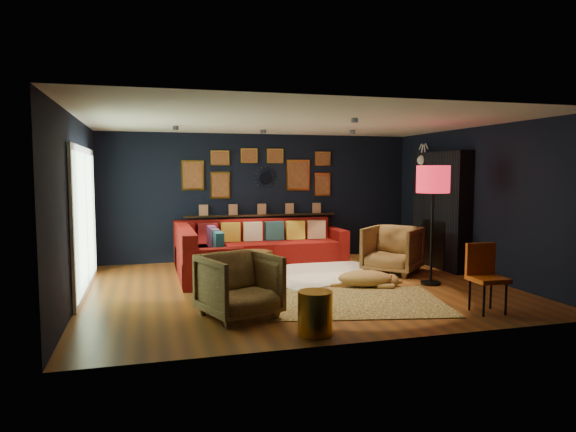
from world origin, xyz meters
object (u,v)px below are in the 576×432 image
object	(u,v)px
armchair_left	(239,283)
floor_lamp	(433,184)
gold_stool	(315,313)
dog	(365,275)
armchair_right	(392,248)
pouf	(247,261)
coffee_table	(250,256)
orange_chair	(485,272)
sectional	(240,251)

from	to	relation	value
armchair_left	floor_lamp	world-z (taller)	floor_lamp
gold_stool	dog	xyz separation A→B (m)	(1.50, 2.00, -0.05)
armchair_left	floor_lamp	distance (m)	3.68
armchair_right	pouf	bearing A→B (deg)	-153.17
gold_stool	floor_lamp	distance (m)	3.54
pouf	gold_stool	size ratio (longest dim) A/B	0.94
coffee_table	armchair_left	bearing A→B (deg)	-104.11
armchair_right	armchair_left	bearing A→B (deg)	-100.28
pouf	orange_chair	bearing A→B (deg)	-54.75
armchair_right	orange_chair	size ratio (longest dim) A/B	1.04
sectional	orange_chair	xyz separation A→B (m)	(2.56, -3.83, 0.20)
orange_chair	dog	world-z (taller)	orange_chair
sectional	armchair_right	world-z (taller)	armchair_right
sectional	orange_chair	bearing A→B (deg)	-56.31
armchair_right	floor_lamp	xyz separation A→B (m)	(0.18, -1.01, 1.17)
armchair_left	orange_chair	distance (m)	3.20
pouf	armchair_right	world-z (taller)	armchair_right
sectional	pouf	bearing A→B (deg)	-78.10
pouf	dog	world-z (taller)	dog
coffee_table	gold_stool	size ratio (longest dim) A/B	1.73
coffee_table	pouf	xyz separation A→B (m)	(0.05, 0.55, -0.18)
coffee_table	floor_lamp	xyz separation A→B (m)	(2.72, -1.36, 1.27)
gold_stool	pouf	bearing A→B (deg)	90.73
armchair_left	pouf	bearing A→B (deg)	57.66
armchair_left	armchair_right	xyz separation A→B (m)	(3.15, 2.05, 0.02)
sectional	coffee_table	bearing A→B (deg)	-89.04
armchair_right	gold_stool	xyz separation A→B (m)	(-2.45, -2.95, -0.22)
floor_lamp	dog	bearing A→B (deg)	176.68
armchair_left	armchair_right	bearing A→B (deg)	13.26
dog	armchair_left	bearing A→B (deg)	-136.39
armchair_left	armchair_right	distance (m)	3.76
armchair_right	gold_stool	bearing A→B (deg)	-83.04
armchair_right	floor_lamp	distance (m)	1.56
sectional	dog	xyz separation A→B (m)	(1.61, -2.16, -0.13)
armchair_right	floor_lamp	size ratio (longest dim) A/B	0.48
sectional	gold_stool	size ratio (longest dim) A/B	6.93
floor_lamp	armchair_left	bearing A→B (deg)	-162.65
pouf	armchair_right	bearing A→B (deg)	-19.80
orange_chair	coffee_table	bearing A→B (deg)	132.88
coffee_table	floor_lamp	world-z (taller)	floor_lamp
floor_lamp	dog	world-z (taller)	floor_lamp
sectional	gold_stool	xyz separation A→B (m)	(0.11, -4.16, -0.08)
sectional	floor_lamp	xyz separation A→B (m)	(2.74, -2.22, 1.31)
gold_stool	orange_chair	xyz separation A→B (m)	(2.44, 0.33, 0.28)
pouf	floor_lamp	bearing A→B (deg)	-35.58
coffee_table	armchair_right	distance (m)	2.57
coffee_table	dog	world-z (taller)	coffee_table
orange_chair	pouf	bearing A→B (deg)	127.60
armchair_right	floor_lamp	world-z (taller)	floor_lamp
coffee_table	dog	size ratio (longest dim) A/B	0.74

